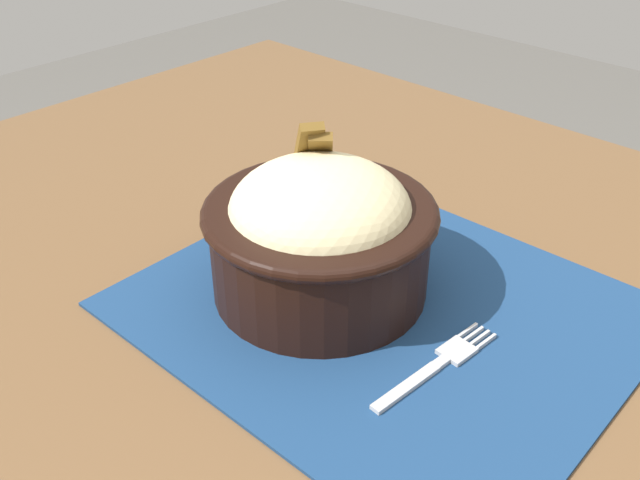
# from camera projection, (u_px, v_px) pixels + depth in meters

# --- Properties ---
(table) EXTENTS (1.28, 0.85, 0.77)m
(table) POSITION_uv_depth(u_px,v_px,m) (416.00, 367.00, 0.64)
(table) COLOR brown
(table) RESTS_ON ground_plane
(placemat) EXTENTS (0.39, 0.34, 0.00)m
(placemat) POSITION_uv_depth(u_px,v_px,m) (383.00, 308.00, 0.60)
(placemat) COLOR navy
(placemat) RESTS_ON table
(bowl) EXTENTS (0.19, 0.19, 0.14)m
(bowl) POSITION_uv_depth(u_px,v_px,m) (320.00, 231.00, 0.59)
(bowl) COLOR black
(bowl) RESTS_ON placemat
(fork) EXTENTS (0.02, 0.13, 0.00)m
(fork) POSITION_uv_depth(u_px,v_px,m) (439.00, 363.00, 0.54)
(fork) COLOR #B6B6B6
(fork) RESTS_ON placemat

